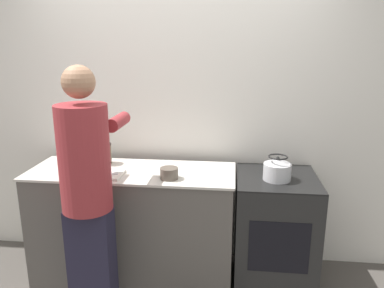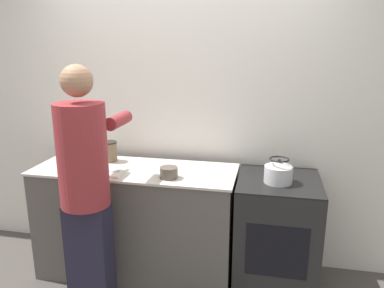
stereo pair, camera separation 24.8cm
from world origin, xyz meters
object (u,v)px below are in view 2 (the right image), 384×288
(person, at_px, (86,186))
(cutting_board, at_px, (105,172))
(kettle, at_px, (278,172))
(oven, at_px, (276,235))
(canister_jar, at_px, (109,151))
(bowl_prep, at_px, (82,158))
(knife, at_px, (104,171))

(person, height_order, cutting_board, person)
(cutting_board, xyz_separation_m, kettle, (1.30, 0.12, 0.05))
(oven, height_order, canister_jar, canister_jar)
(oven, bearing_deg, bowl_prep, 177.88)
(oven, xyz_separation_m, kettle, (-0.01, -0.06, 0.53))
(kettle, relative_size, canister_jar, 1.21)
(oven, relative_size, bowl_prep, 5.43)
(person, distance_m, cutting_board, 0.37)
(oven, height_order, person, person)
(knife, relative_size, bowl_prep, 1.34)
(oven, bearing_deg, cutting_board, -172.29)
(person, relative_size, knife, 7.88)
(person, bearing_deg, bowl_prep, 119.96)
(oven, height_order, kettle, kettle)
(knife, bearing_deg, person, -99.81)
(person, distance_m, kettle, 1.35)
(cutting_board, distance_m, bowl_prep, 0.39)
(bowl_prep, bearing_deg, canister_jar, 12.85)
(cutting_board, xyz_separation_m, bowl_prep, (-0.31, 0.24, 0.02))
(person, distance_m, canister_jar, 0.66)
(person, height_order, canister_jar, person)
(knife, bearing_deg, canister_jar, 93.20)
(person, xyz_separation_m, bowl_prep, (-0.35, 0.60, -0.01))
(knife, height_order, canister_jar, canister_jar)
(oven, relative_size, kettle, 4.41)
(cutting_board, distance_m, knife, 0.03)
(bowl_prep, bearing_deg, kettle, -4.28)
(oven, height_order, knife, knife)
(cutting_board, relative_size, knife, 1.37)
(bowl_prep, distance_m, canister_jar, 0.24)
(oven, distance_m, canister_jar, 1.51)
(oven, xyz_separation_m, cutting_board, (-1.31, -0.18, 0.48))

